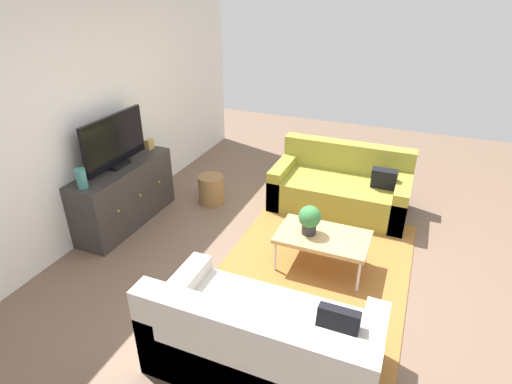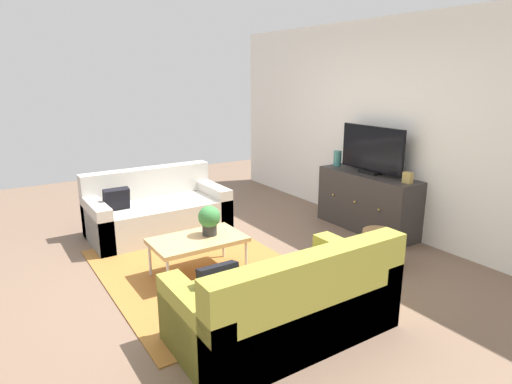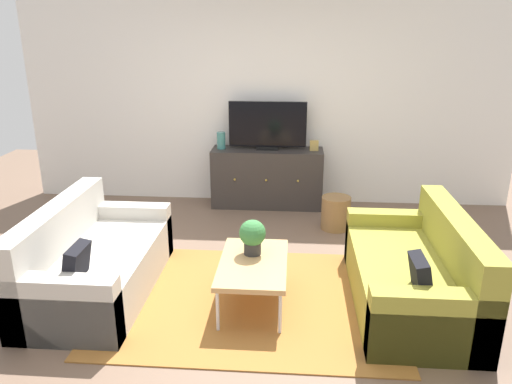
{
  "view_description": "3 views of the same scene",
  "coord_description": "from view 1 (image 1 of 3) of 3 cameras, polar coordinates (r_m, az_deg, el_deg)",
  "views": [
    {
      "loc": [
        -3.51,
        -0.92,
        2.76
      ],
      "look_at": [
        0.0,
        0.53,
        0.77
      ],
      "focal_mm": 29.07,
      "sensor_mm": 36.0,
      "label": 1
    },
    {
      "loc": [
        3.83,
        -1.96,
        2.01
      ],
      "look_at": [
        0.0,
        0.53,
        0.77
      ],
      "focal_mm": 30.57,
      "sensor_mm": 36.0,
      "label": 2
    },
    {
      "loc": [
        0.34,
        -3.94,
        2.29
      ],
      "look_at": [
        0.0,
        0.53,
        0.77
      ],
      "focal_mm": 34.71,
      "sensor_mm": 36.0,
      "label": 3
    }
  ],
  "objects": [
    {
      "name": "ground_plane",
      "position": [
        4.56,
        6.24,
        -9.84
      ],
      "size": [
        10.0,
        10.0,
        0.0
      ],
      "primitive_type": "plane",
      "color": "brown"
    },
    {
      "name": "wall_back",
      "position": [
        5.13,
        -21.71,
        9.74
      ],
      "size": [
        6.4,
        0.12,
        2.7
      ],
      "primitive_type": "cube",
      "color": "white",
      "rests_on": "ground_plane"
    },
    {
      "name": "area_rug",
      "position": [
        4.52,
        8.09,
        -10.18
      ],
      "size": [
        2.5,
        1.9,
        0.01
      ],
      "primitive_type": "cube",
      "color": "#9E662D",
      "rests_on": "ground_plane"
    },
    {
      "name": "couch_left_side",
      "position": [
        3.34,
        0.69,
        -20.54
      ],
      "size": [
        0.9,
        1.72,
        0.81
      ],
      "color": "beige",
      "rests_on": "ground_plane"
    },
    {
      "name": "couch_right_side",
      "position": [
        5.59,
        11.67,
        0.61
      ],
      "size": [
        0.9,
        1.72,
        0.81
      ],
      "color": "olive",
      "rests_on": "ground_plane"
    },
    {
      "name": "coffee_table",
      "position": [
        4.33,
        9.19,
        -6.23
      ],
      "size": [
        0.57,
        0.93,
        0.4
      ],
      "color": "tan",
      "rests_on": "ground_plane"
    },
    {
      "name": "potted_plant",
      "position": [
        4.23,
        7.38,
        -3.68
      ],
      "size": [
        0.23,
        0.23,
        0.31
      ],
      "color": "#2D2D2D",
      "rests_on": "coffee_table"
    },
    {
      "name": "tv_console",
      "position": [
        5.31,
        -17.61,
        -0.37
      ],
      "size": [
        1.44,
        0.47,
        0.76
      ],
      "color": "#332D2B",
      "rests_on": "ground_plane"
    },
    {
      "name": "flat_screen_tv",
      "position": [
        5.05,
        -18.89,
        6.58
      ],
      "size": [
        0.99,
        0.16,
        0.61
      ],
      "color": "black",
      "rests_on": "tv_console"
    },
    {
      "name": "glass_vase",
      "position": [
        4.72,
        -22.89,
        1.74
      ],
      "size": [
        0.11,
        0.11,
        0.22
      ],
      "primitive_type": "cylinder",
      "color": "teal",
      "rests_on": "tv_console"
    },
    {
      "name": "mantel_clock",
      "position": [
        5.55,
        -14.47,
        6.38
      ],
      "size": [
        0.11,
        0.07,
        0.13
      ],
      "primitive_type": "cube",
      "color": "tan",
      "rests_on": "tv_console"
    },
    {
      "name": "wicker_basket",
      "position": [
        5.63,
        -6.18,
        0.36
      ],
      "size": [
        0.34,
        0.34,
        0.39
      ],
      "primitive_type": "cylinder",
      "color": "olive",
      "rests_on": "ground_plane"
    }
  ]
}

